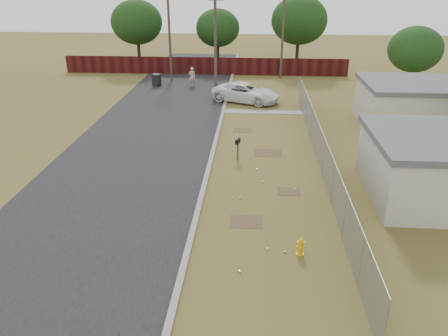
# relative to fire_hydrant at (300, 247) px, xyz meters

# --- Properties ---
(ground) EXTENTS (120.00, 120.00, 0.00)m
(ground) POSITION_rel_fire_hydrant_xyz_m (-1.29, 7.27, -0.36)
(ground) COLOR brown
(ground) RESTS_ON ground
(street) EXTENTS (15.10, 60.00, 0.12)m
(street) POSITION_rel_fire_hydrant_xyz_m (-8.05, 15.32, -0.34)
(street) COLOR black
(street) RESTS_ON ground
(chainlink_fence) EXTENTS (0.10, 27.06, 2.02)m
(chainlink_fence) POSITION_rel_fire_hydrant_xyz_m (1.83, 8.30, 0.44)
(chainlink_fence) COLOR gray
(chainlink_fence) RESTS_ON ground
(privacy_fence) EXTENTS (30.00, 0.12, 1.80)m
(privacy_fence) POSITION_rel_fire_hydrant_xyz_m (-7.29, 32.27, 0.54)
(privacy_fence) COLOR #3E120D
(privacy_fence) RESTS_ON ground
(utility_poles) EXTENTS (12.60, 8.24, 9.00)m
(utility_poles) POSITION_rel_fire_hydrant_xyz_m (-4.96, 27.94, 4.34)
(utility_poles) COLOR #43362D
(utility_poles) RESTS_ON ground
(houses) EXTENTS (9.30, 17.24, 3.10)m
(houses) POSITION_rel_fire_hydrant_xyz_m (8.41, 10.40, 1.20)
(houses) COLOR beige
(houses) RESTS_ON ground
(horizon_trees) EXTENTS (33.32, 31.94, 7.78)m
(horizon_trees) POSITION_rel_fire_hydrant_xyz_m (-0.45, 30.83, 4.27)
(horizon_trees) COLOR #332317
(horizon_trees) RESTS_ON ground
(fire_hydrant) EXTENTS (0.36, 0.37, 0.77)m
(fire_hydrant) POSITION_rel_fire_hydrant_xyz_m (0.00, 0.00, 0.00)
(fire_hydrant) COLOR #EBB30C
(fire_hydrant) RESTS_ON ground
(mailbox) EXTENTS (0.31, 0.54, 1.25)m
(mailbox) POSITION_rel_fire_hydrant_xyz_m (-2.77, 9.23, 0.63)
(mailbox) COLOR brown
(mailbox) RESTS_ON ground
(pickup_truck) EXTENTS (6.14, 4.48, 1.55)m
(pickup_truck) POSITION_rel_fire_hydrant_xyz_m (-2.61, 21.70, 0.42)
(pickup_truck) COLOR white
(pickup_truck) RESTS_ON ground
(pedestrian) EXTENTS (0.74, 0.57, 1.80)m
(pedestrian) POSITION_rel_fire_hydrant_xyz_m (-7.87, 26.89, 0.54)
(pedestrian) COLOR tan
(pedestrian) RESTS_ON ground
(trash_bin) EXTENTS (0.89, 0.96, 1.12)m
(trash_bin) POSITION_rel_fire_hydrant_xyz_m (-11.26, 26.78, 0.22)
(trash_bin) COLOR black
(trash_bin) RESTS_ON ground
(scattered_litter) EXTENTS (2.83, 13.61, 0.07)m
(scattered_litter) POSITION_rel_fire_hydrant_xyz_m (-1.21, 4.40, -0.32)
(scattered_litter) COLOR beige
(scattered_litter) RESTS_ON ground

